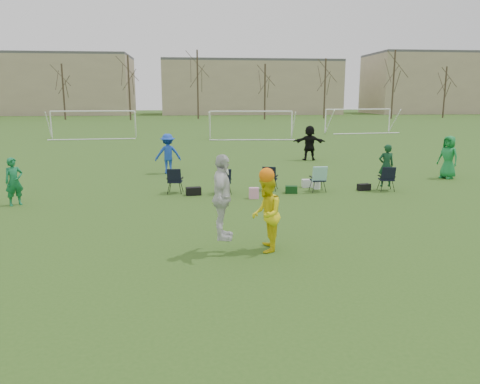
{
  "coord_description": "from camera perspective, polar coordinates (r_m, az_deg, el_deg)",
  "views": [
    {
      "loc": [
        -1.35,
        -9.54,
        3.59
      ],
      "look_at": [
        -0.14,
        1.97,
        1.25
      ],
      "focal_mm": 35.0,
      "sensor_mm": 36.0,
      "label": 1
    }
  ],
  "objects": [
    {
      "name": "ground",
      "position": [
        10.28,
        1.96,
        -9.01
      ],
      "size": [
        260.0,
        260.0,
        0.0
      ],
      "primitive_type": "plane",
      "color": "#30561A",
      "rests_on": "ground"
    },
    {
      "name": "fielder_green_near",
      "position": [
        17.48,
        -25.83,
        1.15
      ],
      "size": [
        0.71,
        0.67,
        1.63
      ],
      "primitive_type": "imported",
      "rotation": [
        0.0,
        0.0,
        0.66
      ],
      "color": "#136B3A",
      "rests_on": "ground"
    },
    {
      "name": "fielder_blue",
      "position": [
        22.73,
        -8.78,
        4.64
      ],
      "size": [
        1.33,
        0.9,
        1.9
      ],
      "primitive_type": "imported",
      "rotation": [
        0.0,
        0.0,
        3.31
      ],
      "color": "#1840B8",
      "rests_on": "ground"
    },
    {
      "name": "fielder_green_far",
      "position": [
        23.04,
        24.05,
        3.9
      ],
      "size": [
        0.98,
        1.12,
        1.93
      ],
      "primitive_type": "imported",
      "rotation": [
        0.0,
        0.0,
        -1.09
      ],
      "color": "#167D37",
      "rests_on": "ground"
    },
    {
      "name": "fielder_black",
      "position": [
        27.6,
        8.46,
        5.95
      ],
      "size": [
        1.93,
        0.85,
        2.02
      ],
      "primitive_type": "imported",
      "rotation": [
        0.0,
        0.0,
        3.0
      ],
      "color": "black",
      "rests_on": "ground"
    },
    {
      "name": "center_contest",
      "position": [
        10.85,
        0.54,
        -1.6
      ],
      "size": [
        1.78,
        1.22,
        2.69
      ],
      "color": "silver",
      "rests_on": "ground"
    },
    {
      "name": "sideline_setup",
      "position": [
        18.24,
        6.72,
        1.72
      ],
      "size": [
        8.89,
        2.22,
        1.81
      ],
      "color": "#0F391F",
      "rests_on": "ground"
    },
    {
      "name": "goal_left",
      "position": [
        44.42,
        -17.44,
        8.77
      ],
      "size": [
        7.39,
        0.76,
        2.46
      ],
      "rotation": [
        0.0,
        0.0,
        0.09
      ],
      "color": "white",
      "rests_on": "ground"
    },
    {
      "name": "goal_mid",
      "position": [
        41.91,
        1.35,
        9.16
      ],
      "size": [
        7.4,
        0.63,
        2.46
      ],
      "rotation": [
        0.0,
        0.0,
        -0.07
      ],
      "color": "white",
      "rests_on": "ground"
    },
    {
      "name": "goal_right",
      "position": [
        50.63,
        14.22,
        9.21
      ],
      "size": [
        7.35,
        1.14,
        2.46
      ],
      "rotation": [
        0.0,
        0.0,
        0.14
      ],
      "color": "white",
      "rests_on": "ground"
    },
    {
      "name": "tree_line",
      "position": [
        79.41,
        -4.98,
        12.48
      ],
      "size": [
        110.28,
        3.28,
        11.4
      ],
      "color": "#382B21",
      "rests_on": "ground"
    },
    {
      "name": "building_row",
      "position": [
        105.87,
        -1.67,
        12.73
      ],
      "size": [
        126.0,
        16.0,
        13.0
      ],
      "color": "tan",
      "rests_on": "ground"
    }
  ]
}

